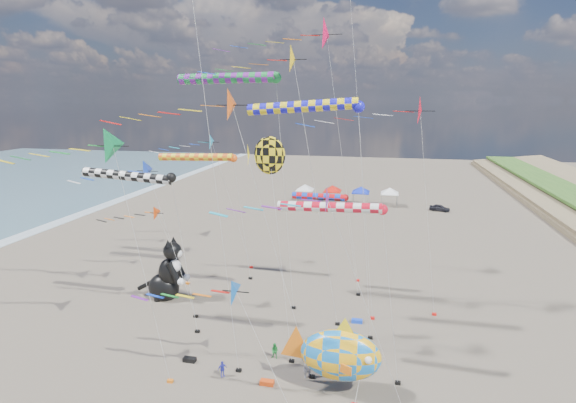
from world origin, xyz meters
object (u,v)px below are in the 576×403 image
(fish_inflatable, at_px, (340,355))
(child_green, at_px, (275,351))
(person_adult, at_px, (307,367))
(parked_car, at_px, (440,208))
(cat_inflatable, at_px, (166,268))
(child_blue, at_px, (222,369))

(fish_inflatable, distance_m, child_green, 6.11)
(person_adult, xyz_separation_m, parked_car, (13.72, 50.32, -0.22))
(cat_inflatable, bearing_deg, child_green, -28.71)
(cat_inflatable, bearing_deg, person_adult, -28.93)
(child_green, bearing_deg, person_adult, -23.35)
(fish_inflatable, relative_size, child_blue, 6.00)
(person_adult, bearing_deg, cat_inflatable, 123.73)
(cat_inflatable, xyz_separation_m, child_green, (12.17, -7.58, -2.40))
(fish_inflatable, xyz_separation_m, child_blue, (-7.78, 0.18, -2.16))
(fish_inflatable, distance_m, person_adult, 3.21)
(fish_inflatable, distance_m, parked_car, 52.92)
(cat_inflatable, relative_size, parked_car, 1.82)
(cat_inflatable, bearing_deg, fish_inflatable, -28.70)
(fish_inflatable, height_order, child_blue, fish_inflatable)
(cat_inflatable, height_order, child_blue, cat_inflatable)
(person_adult, xyz_separation_m, child_blue, (-5.57, -1.12, -0.22))
(child_green, bearing_deg, fish_inflatable, -22.12)
(fish_inflatable, bearing_deg, child_blue, 178.70)
(child_blue, height_order, parked_car, same)
(cat_inflatable, xyz_separation_m, child_blue, (9.25, -10.42, -2.42))
(person_adult, relative_size, child_blue, 1.40)
(cat_inflatable, bearing_deg, parked_car, 58.35)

